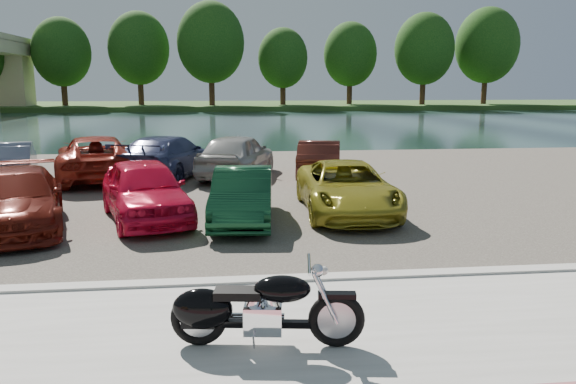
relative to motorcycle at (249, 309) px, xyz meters
name	(u,v)px	position (x,y,z in m)	size (l,w,h in m)	color
ground	(351,338)	(1.31, 0.25, -0.56)	(200.00, 200.00, 0.00)	#595447
promenade	(371,374)	(1.31, -0.75, -0.51)	(60.00, 6.00, 0.10)	#A3A199
kerb	(324,280)	(1.31, 2.25, -0.49)	(60.00, 0.30, 0.14)	#A3A199
parking_lot	(275,185)	(1.31, 11.25, -0.54)	(60.00, 18.00, 0.04)	#3C3730
river	(243,124)	(1.31, 40.25, -0.56)	(120.00, 40.00, 0.00)	#172A29
far_bank	(235,105)	(1.31, 72.25, -0.26)	(120.00, 24.00, 0.60)	#264318
far_trees	(270,49)	(5.67, 66.04, 6.93)	(70.25, 10.68, 12.52)	#3B2115
motorcycle	(249,309)	(0.00, 0.00, 0.00)	(2.32, 0.77, 1.05)	black
car_3	(18,200)	(-4.80, 6.35, 0.13)	(1.84, 4.52, 1.31)	#5B150D
car_4	(145,190)	(-2.13, 6.90, 0.19)	(1.69, 4.20, 1.43)	red
car_5	(243,196)	(0.14, 6.40, 0.10)	(1.32, 3.79, 1.25)	#103E22
car_6	(347,188)	(2.72, 7.03, 0.12)	(2.12, 4.60, 1.28)	olive
car_9	(10,162)	(-7.15, 12.53, 0.15)	(1.42, 4.08, 1.34)	slate
car_10	(96,158)	(-4.53, 12.92, 0.22)	(2.45, 5.31, 1.47)	maroon
car_11	(167,157)	(-2.19, 12.87, 0.21)	(2.06, 5.06, 1.47)	navy
car_12	(237,155)	(0.15, 12.86, 0.24)	(1.81, 4.49, 1.53)	#9F9F9B
car_13	(319,159)	(2.96, 12.44, 0.13)	(1.37, 3.93, 1.30)	#4D1C14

